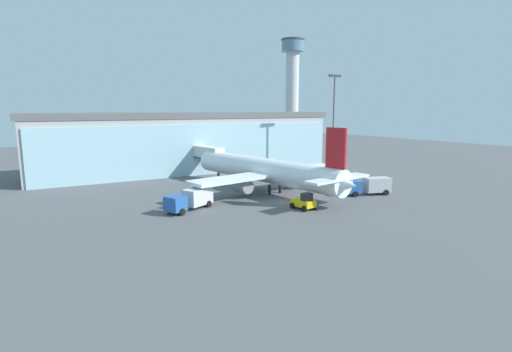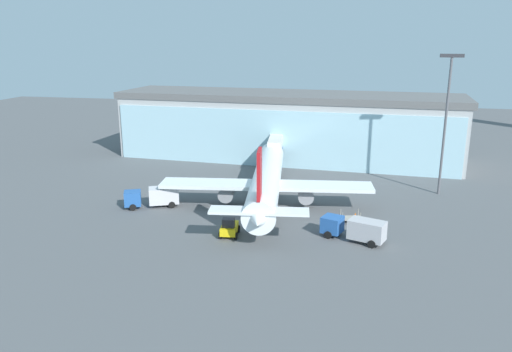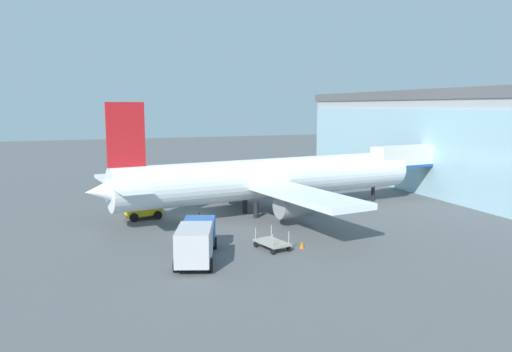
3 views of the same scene
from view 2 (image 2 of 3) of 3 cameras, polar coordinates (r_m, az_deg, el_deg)
ground at (r=63.27m, az=-1.32°, el=-5.29°), size 240.00×240.00×0.00m
terminal_building at (r=95.84m, az=3.58°, el=5.73°), size 65.18×18.76×12.54m
jet_bridge at (r=87.16m, az=2.29°, el=3.70°), size 3.50×11.66×6.07m
apron_light_mast at (r=76.89m, az=20.92°, el=6.63°), size 3.20×0.40×20.35m
airplane at (r=68.70m, az=1.20°, el=-0.55°), size 29.06×35.52×10.90m
catering_truck at (r=69.91m, az=-11.60°, el=-2.30°), size 7.57×4.94×2.65m
fuel_truck at (r=58.33m, az=11.29°, el=-5.89°), size 7.62×4.52×2.65m
baggage_cart at (r=64.23m, az=10.72°, el=-4.77°), size 3.07×2.14×1.50m
pushback_tug at (r=58.82m, az=-3.07°, el=-5.93°), size 2.46×3.37×2.30m
safety_cone_nose at (r=63.64m, az=-0.99°, el=-4.90°), size 0.36×0.36×0.55m
safety_cone_wingtip at (r=66.36m, az=11.27°, el=-4.34°), size 0.36×0.36×0.55m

